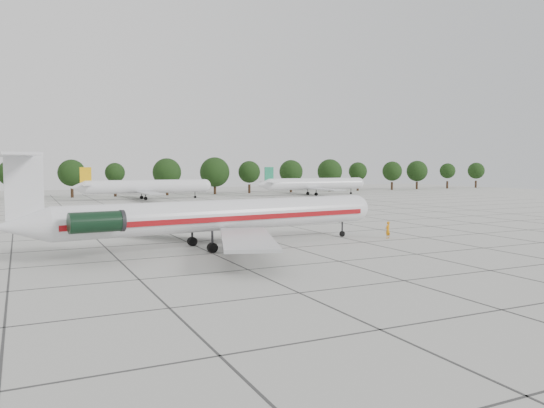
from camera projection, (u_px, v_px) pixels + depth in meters
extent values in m
plane|color=beige|center=(259.00, 237.00, 57.17)|extent=(260.00, 260.00, 0.00)
cube|color=#383838|center=(213.00, 224.00, 70.68)|extent=(170.00, 170.00, 0.02)
cylinder|color=silver|center=(227.00, 215.00, 50.20)|extent=(31.58, 6.18, 2.88)
sphere|color=silver|center=(355.00, 208.00, 58.40)|extent=(2.88, 2.88, 2.88)
cone|color=silver|center=(19.00, 226.00, 40.85)|extent=(4.65, 3.33, 2.88)
cube|color=maroon|center=(220.00, 216.00, 51.45)|extent=(30.41, 3.27, 0.48)
cube|color=maroon|center=(234.00, 219.00, 48.97)|extent=(30.41, 3.27, 0.48)
cube|color=#B7BABC|center=(175.00, 221.00, 55.83)|extent=(10.20, 13.30, 0.26)
cube|color=#B7BABC|center=(247.00, 239.00, 42.46)|extent=(8.06, 13.70, 0.26)
cube|color=black|center=(84.00, 217.00, 45.24)|extent=(2.03, 1.33, 0.22)
cylinder|color=black|center=(82.00, 217.00, 45.76)|extent=(4.35, 2.09, 1.66)
cube|color=black|center=(95.00, 221.00, 41.90)|extent=(2.03, 1.33, 0.22)
cylinder|color=black|center=(97.00, 222.00, 41.38)|extent=(4.35, 2.09, 1.66)
cube|color=silver|center=(24.00, 186.00, 40.86)|extent=(2.81, 0.54, 5.24)
cube|color=silver|center=(14.00, 155.00, 40.37)|extent=(3.71, 10.70, 0.19)
cylinder|color=black|center=(342.00, 229.00, 57.65)|extent=(0.19, 0.19, 1.66)
cylinder|color=black|center=(342.00, 234.00, 57.69)|extent=(0.63, 0.31, 0.61)
cylinder|color=black|center=(192.00, 234.00, 50.90)|extent=(0.23, 0.23, 1.57)
cylinder|color=black|center=(192.00, 241.00, 50.95)|extent=(0.92, 0.61, 0.87)
cylinder|color=black|center=(212.00, 240.00, 47.04)|extent=(0.23, 0.23, 1.57)
cylinder|color=black|center=(212.00, 248.00, 47.09)|extent=(0.92, 0.61, 0.87)
imported|color=orange|center=(388.00, 230.00, 56.30)|extent=(0.76, 0.61, 1.81)
cylinder|color=silver|center=(148.00, 186.00, 121.15)|extent=(27.20, 3.00, 3.00)
cube|color=#B7BABC|center=(143.00, 192.00, 120.81)|extent=(3.50, 27.20, 0.25)
cube|color=#F3B10E|center=(86.00, 175.00, 115.20)|extent=(2.40, 0.25, 3.60)
cylinder|color=black|center=(142.00, 197.00, 122.89)|extent=(0.80, 0.45, 0.80)
cylinder|color=black|center=(146.00, 198.00, 118.93)|extent=(0.80, 0.45, 0.80)
cylinder|color=silver|center=(315.00, 184.00, 139.08)|extent=(27.20, 3.00, 3.00)
cube|color=#B7BABC|center=(312.00, 188.00, 138.74)|extent=(3.50, 27.20, 0.25)
cube|color=#1D835A|center=(269.00, 174.00, 133.13)|extent=(2.40, 0.25, 3.60)
cylinder|color=black|center=(308.00, 193.00, 140.82)|extent=(0.80, 0.45, 0.80)
cylinder|color=black|center=(316.00, 194.00, 136.86)|extent=(0.80, 0.45, 0.80)
cylinder|color=#332114|center=(12.00, 194.00, 122.93)|extent=(0.70, 0.70, 2.50)
sphere|color=black|center=(11.00, 173.00, 122.59)|extent=(5.99, 5.99, 5.99)
cylinder|color=#332114|center=(72.00, 192.00, 128.59)|extent=(0.70, 0.70, 2.50)
sphere|color=black|center=(72.00, 173.00, 128.25)|extent=(6.50, 6.50, 6.50)
cylinder|color=#332114|center=(115.00, 192.00, 132.96)|extent=(0.70, 0.70, 2.50)
sphere|color=black|center=(115.00, 173.00, 132.62)|extent=(4.93, 4.93, 4.93)
cylinder|color=#332114|center=(167.00, 190.00, 138.63)|extent=(0.70, 0.70, 2.50)
sphere|color=black|center=(167.00, 172.00, 138.28)|extent=(7.40, 7.40, 7.40)
cylinder|color=#332114|center=(215.00, 190.00, 144.29)|extent=(0.70, 0.70, 2.50)
sphere|color=black|center=(215.00, 172.00, 143.95)|extent=(8.08, 8.08, 8.08)
cylinder|color=#332114|center=(249.00, 189.00, 148.66)|extent=(0.70, 0.70, 2.50)
sphere|color=black|center=(249.00, 172.00, 148.32)|extent=(6.17, 6.17, 6.17)
cylinder|color=#332114|center=(291.00, 188.00, 154.32)|extent=(0.70, 0.70, 2.50)
sphere|color=black|center=(291.00, 172.00, 153.98)|extent=(6.82, 6.82, 6.82)
cylinder|color=#332114|center=(330.00, 187.00, 159.98)|extent=(0.70, 0.70, 2.50)
sphere|color=black|center=(330.00, 171.00, 159.64)|extent=(7.44, 7.44, 7.44)
cylinder|color=#332114|center=(358.00, 187.00, 164.36)|extent=(0.70, 0.70, 2.50)
sphere|color=black|center=(358.00, 171.00, 164.02)|extent=(5.66, 5.66, 5.66)
cylinder|color=#332114|center=(392.00, 186.00, 170.02)|extent=(0.70, 0.70, 2.50)
sphere|color=black|center=(392.00, 171.00, 169.68)|extent=(6.25, 6.25, 6.25)
cylinder|color=#332114|center=(417.00, 185.00, 174.39)|extent=(0.70, 0.70, 2.50)
sphere|color=black|center=(417.00, 171.00, 174.05)|extent=(6.79, 6.79, 6.79)
cylinder|color=#332114|center=(447.00, 185.00, 180.06)|extent=(0.70, 0.70, 2.50)
sphere|color=black|center=(448.00, 171.00, 179.71)|extent=(5.16, 5.16, 5.16)
cylinder|color=#332114|center=(476.00, 184.00, 185.72)|extent=(0.70, 0.70, 2.50)
sphere|color=black|center=(476.00, 171.00, 185.38)|extent=(5.68, 5.68, 5.68)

